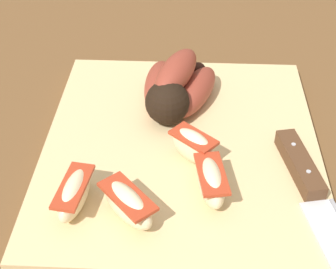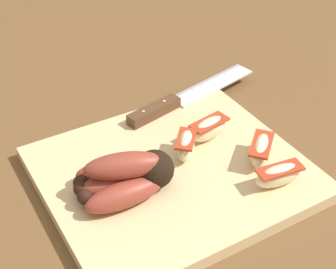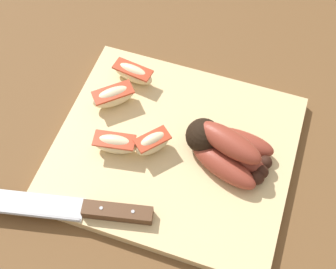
{
  "view_description": "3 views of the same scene",
  "coord_description": "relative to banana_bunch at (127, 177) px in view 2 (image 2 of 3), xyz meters",
  "views": [
    {
      "loc": [
        -0.48,
        0.0,
        0.41
      ],
      "look_at": [
        -0.02,
        0.03,
        0.03
      ],
      "focal_mm": 55.07,
      "sensor_mm": 36.0,
      "label": 1
    },
    {
      "loc": [
        0.27,
        0.48,
        0.49
      ],
      "look_at": [
        -0.02,
        -0.02,
        0.06
      ],
      "focal_mm": 53.56,
      "sensor_mm": 36.0,
      "label": 2
    },
    {
      "loc": [
        0.09,
        -0.33,
        0.64
      ],
      "look_at": [
        -0.03,
        0.01,
        0.05
      ],
      "focal_mm": 49.09,
      "sensor_mm": 36.0,
      "label": 3
    }
  ],
  "objects": [
    {
      "name": "banana_bunch",
      "position": [
        0.0,
        0.0,
        0.0
      ],
      "size": [
        0.14,
        0.1,
        0.06
      ],
      "color": "black",
      "rests_on": "cutting_board"
    },
    {
      "name": "cutting_board",
      "position": [
        -0.08,
        -0.01,
        -0.03
      ],
      "size": [
        0.36,
        0.32,
        0.02
      ],
      "primitive_type": "cube",
      "color": "#DBBC84",
      "rests_on": "ground_plane"
    },
    {
      "name": "apple_wedge_extra",
      "position": [
        -0.16,
        -0.04,
        -0.01
      ],
      "size": [
        0.07,
        0.04,
        0.04
      ],
      "color": "beige",
      "rests_on": "cutting_board"
    },
    {
      "name": "apple_wedge_middle",
      "position": [
        -0.11,
        -0.02,
        -0.0
      ],
      "size": [
        0.06,
        0.06,
        0.04
      ],
      "color": "beige",
      "rests_on": "cutting_board"
    },
    {
      "name": "apple_wedge_far",
      "position": [
        -0.2,
        0.04,
        -0.01
      ],
      "size": [
        0.07,
        0.07,
        0.04
      ],
      "color": "beige",
      "rests_on": "cutting_board"
    },
    {
      "name": "ground_plane",
      "position": [
        -0.06,
        -0.02,
        -0.04
      ],
      "size": [
        6.0,
        6.0,
        0.0
      ],
      "primitive_type": "plane",
      "color": "brown"
    },
    {
      "name": "apple_wedge_near",
      "position": [
        -0.18,
        0.09,
        -0.01
      ],
      "size": [
        0.07,
        0.03,
        0.03
      ],
      "color": "beige",
      "rests_on": "cutting_board"
    },
    {
      "name": "chefs_knife",
      "position": [
        -0.17,
        -0.15,
        -0.02
      ],
      "size": [
        0.28,
        0.09,
        0.02
      ],
      "color": "silver",
      "rests_on": "cutting_board"
    }
  ]
}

